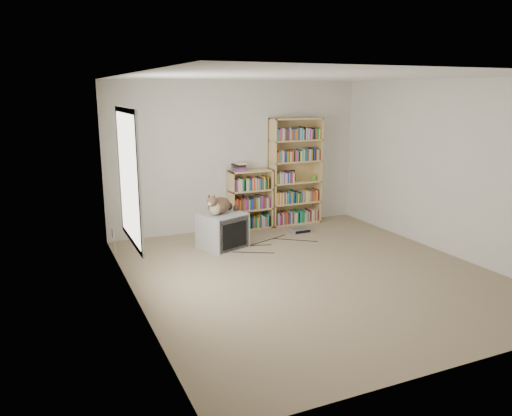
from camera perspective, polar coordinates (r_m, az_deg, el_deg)
name	(u,v)px	position (r m, az deg, el deg)	size (l,w,h in m)	color
floor	(311,273)	(6.64, 6.26, -7.41)	(4.50, 5.00, 0.01)	tan
wall_back	(238,156)	(8.53, -2.03, 5.94)	(4.50, 0.02, 2.50)	beige
wall_front	(470,228)	(4.39, 23.30, -2.10)	(4.50, 0.02, 2.50)	beige
wall_left	(132,194)	(5.53, -13.99, 1.57)	(0.02, 5.00, 2.50)	beige
wall_right	(449,168)	(7.69, 21.20, 4.26)	(0.02, 5.00, 2.50)	beige
ceiling	(316,76)	(6.22, 6.86, 14.70)	(4.50, 5.00, 0.02)	white
window	(129,177)	(5.70, -14.32, 3.43)	(0.02, 1.22, 1.52)	white
crt_tv	(222,231)	(7.58, -3.89, -2.59)	(0.77, 0.74, 0.54)	#B1B1B3
cat	(223,207)	(7.51, -3.76, 0.09)	(0.75, 0.51, 0.54)	#332015
bookcase_tall	(295,174)	(8.89, 4.47, 3.86)	(0.94, 0.30, 1.88)	tan
bookcase_short	(250,201)	(8.59, -0.70, 0.75)	(0.74, 0.30, 1.02)	tan
book_stack	(240,167)	(8.42, -1.90, 4.76)	(0.20, 0.26, 0.14)	red
green_mug	(314,177)	(9.07, 6.59, 3.49)	(0.08, 0.08, 0.09)	#499C2C
framed_print	(291,175)	(8.95, 4.07, 3.74)	(0.14, 0.01, 0.19)	black
dvd_player	(300,230)	(8.47, 5.02, -2.53)	(0.33, 0.24, 0.08)	#A9A8AD
wall_outlet	(113,233)	(7.53, -16.06, -2.78)	(0.01, 0.08, 0.13)	silver
floor_cables	(275,244)	(7.82, 2.14, -4.10)	(1.20, 0.70, 0.01)	black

